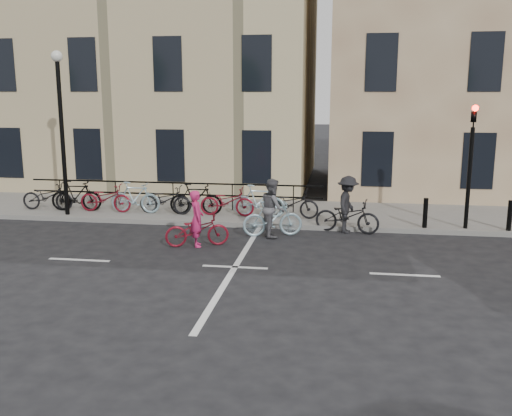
# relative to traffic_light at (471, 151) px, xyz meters

# --- Properties ---
(ground) EXTENTS (120.00, 120.00, 0.00)m
(ground) POSITION_rel_traffic_light_xyz_m (-6.20, -4.34, -2.45)
(ground) COLOR black
(ground) RESTS_ON ground
(sidewalk) EXTENTS (46.00, 4.00, 0.15)m
(sidewalk) POSITION_rel_traffic_light_xyz_m (-10.20, 1.66, -2.38)
(sidewalk) COLOR slate
(sidewalk) RESTS_ON ground
(building_east) EXTENTS (14.00, 10.00, 12.00)m
(building_east) POSITION_rel_traffic_light_xyz_m (2.80, 8.66, 3.70)
(building_east) COLOR tan
(building_east) RESTS_ON sidewalk
(building_west) EXTENTS (20.00, 10.00, 10.00)m
(building_west) POSITION_rel_traffic_light_xyz_m (-15.20, 8.66, 2.70)
(building_west) COLOR beige
(building_west) RESTS_ON sidewalk
(traffic_light) EXTENTS (0.18, 0.30, 3.90)m
(traffic_light) POSITION_rel_traffic_light_xyz_m (0.00, 0.00, 0.00)
(traffic_light) COLOR black
(traffic_light) RESTS_ON sidewalk
(lamp_post) EXTENTS (0.36, 0.36, 5.28)m
(lamp_post) POSITION_rel_traffic_light_xyz_m (-12.70, 0.06, 1.04)
(lamp_post) COLOR black
(lamp_post) RESTS_ON sidewalk
(bollard_east) EXTENTS (0.14, 0.14, 0.90)m
(bollard_east) POSITION_rel_traffic_light_xyz_m (-1.20, -0.09, -1.85)
(bollard_east) COLOR black
(bollard_east) RESTS_ON sidewalk
(bollard_west) EXTENTS (0.14, 0.14, 0.90)m
(bollard_west) POSITION_rel_traffic_light_xyz_m (1.20, -0.09, -1.85)
(bollard_west) COLOR black
(bollard_west) RESTS_ON sidewalk
(parked_bikes) EXTENTS (10.40, 1.23, 1.05)m
(parked_bikes) POSITION_rel_traffic_light_xyz_m (-9.50, 0.70, -1.81)
(parked_bikes) COLOR black
(parked_bikes) RESTS_ON sidewalk
(cyclist_pink) EXTENTS (1.84, 1.15, 1.55)m
(cyclist_pink) POSITION_rel_traffic_light_xyz_m (-7.58, -2.60, -1.92)
(cyclist_pink) COLOR maroon
(cyclist_pink) RESTS_ON ground
(cyclist_grey) EXTENTS (1.83, 0.97, 1.70)m
(cyclist_grey) POSITION_rel_traffic_light_xyz_m (-5.67, -1.22, -1.76)
(cyclist_grey) COLOR #95B7C3
(cyclist_grey) RESTS_ON ground
(cyclist_dark) EXTENTS (2.02, 1.21, 1.72)m
(cyclist_dark) POSITION_rel_traffic_light_xyz_m (-3.51, -0.44, -1.78)
(cyclist_dark) COLOR black
(cyclist_dark) RESTS_ON ground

